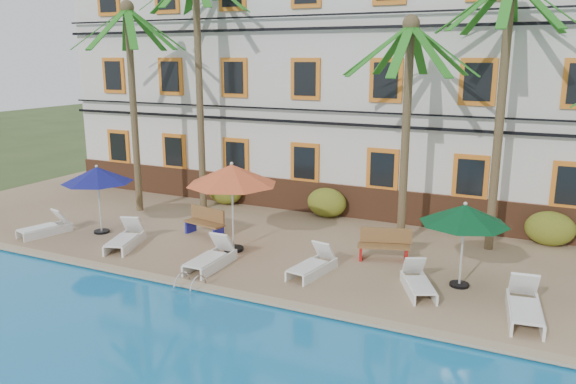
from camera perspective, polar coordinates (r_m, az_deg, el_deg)
The scene contains 23 objects.
ground at distance 15.13m, azimuth -3.80°, elevation -9.95°, with size 100.00×100.00×0.00m, color #384C23.
pool_deck at distance 19.32m, azimuth 3.44°, elevation -4.25°, with size 30.00×12.00×0.25m, color tan.
pool_coping at distance 14.30m, azimuth -5.60°, elevation -10.19°, with size 30.00×0.35×0.06m, color tan.
hotel_building at distance 23.10m, azimuth 8.36°, elevation 11.80°, with size 25.40×6.44×10.22m.
palm_a at distance 21.72m, azimuth -15.60°, elevation 10.94°, with size 4.04×4.04×7.75m.
palm_b at distance 21.50m, azimuth -9.11°, elevation 13.30°, with size 4.04×4.04×9.10m.
palm_c at distance 17.28m, azimuth 12.03°, elevation 9.07°, with size 4.04×4.04×6.97m.
palm_d at distance 17.60m, azimuth 21.04°, elevation 10.89°, with size 4.04×4.04×8.20m.
shrub_left at distance 22.64m, azimuth -6.43°, elevation 0.13°, with size 1.50×0.90×1.10m, color #225718.
shrub_mid at distance 20.72m, azimuth 3.96°, elevation -1.08°, with size 1.50×0.90×1.10m, color #225718.
shrub_right at distance 19.40m, azimuth 25.07°, elevation -3.38°, with size 1.50×0.90×1.10m, color #225718.
umbrella_blue at distance 19.53m, azimuth -18.82°, elevation 1.63°, with size 2.33×2.33×2.33m.
umbrella_red at distance 16.77m, azimuth -5.73°, elevation 1.71°, with size 2.76×2.76×2.75m.
umbrella_green at distance 14.78m, azimuth 17.50°, elevation -2.22°, with size 2.25×2.25×2.25m.
lounger_a at distance 20.39m, azimuth -23.40°, elevation -3.30°, with size 1.03×1.77×0.79m.
lounger_b at distance 18.23m, azimuth -16.19°, elevation -4.54°, with size 1.20×1.95×0.87m.
lounger_c at distance 16.02m, azimuth -7.83°, elevation -6.61°, with size 0.68×1.87×0.88m.
lounger_d at distance 15.42m, azimuth 2.54°, elevation -7.39°, with size 0.90×1.80×0.81m.
lounger_e at distance 14.67m, azimuth 13.07°, elevation -8.92°, with size 1.25×1.75×0.78m.
lounger_f at distance 13.97m, azimuth 22.91°, elevation -10.66°, with size 0.94×2.03×0.92m.
bench_left at distance 18.78m, azimuth -8.34°, elevation -3.00°, with size 1.57×0.77×0.93m.
bench_right at distance 16.65m, azimuth 9.69°, elevation -5.23°, with size 1.57×0.89×0.93m.
pool_ladder at distance 14.87m, azimuth -9.92°, elevation -9.52°, with size 0.54×0.74×0.74m.
Camera 1 is at (6.82, -12.08, 6.03)m, focal length 35.00 mm.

